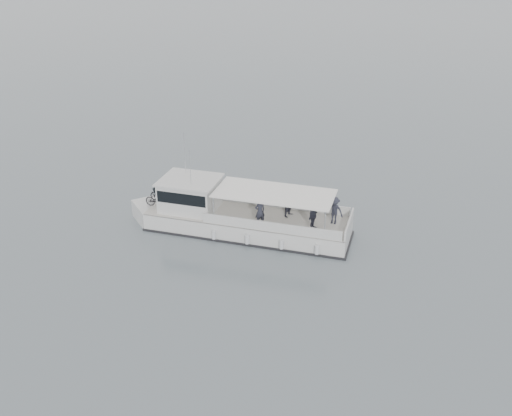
% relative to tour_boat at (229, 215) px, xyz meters
% --- Properties ---
extents(ground, '(1400.00, 1400.00, 0.00)m').
position_rel_tour_boat_xyz_m(ground, '(4.85, -1.83, -0.88)').
color(ground, slate).
rests_on(ground, ground).
extents(tour_boat, '(12.94, 4.82, 5.39)m').
position_rel_tour_boat_xyz_m(tour_boat, '(0.00, 0.00, 0.00)').
color(tour_boat, silver).
rests_on(tour_boat, ground).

